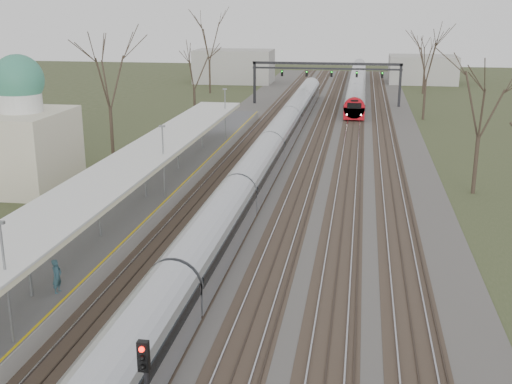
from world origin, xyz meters
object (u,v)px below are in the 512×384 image
train_far (357,82)px  passenger (57,276)px  signal_post (146,380)px  train_near (270,149)px

train_far → passenger: size_ratio=36.74×
train_far → signal_post: (-5.25, -91.87, 1.25)m
train_far → passenger: 84.00m
train_far → signal_post: signal_post is taller
train_near → train_far: (7.00, 53.31, 0.00)m
signal_post → train_far: bearing=86.7°
train_far → passenger: train_far is taller
train_near → train_far: 53.77m
train_near → signal_post: signal_post is taller
train_far → passenger: (-12.54, -83.06, 0.34)m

